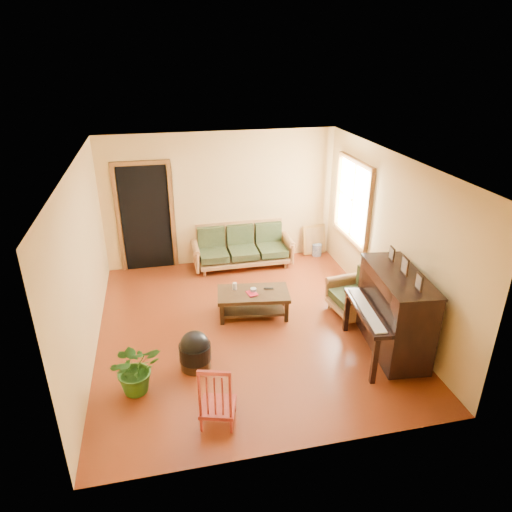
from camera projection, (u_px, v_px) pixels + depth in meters
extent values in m
plane|color=#591E0B|center=(247.00, 326.00, 7.16)|extent=(5.00, 5.00, 0.00)
cube|color=black|center=(146.00, 219.00, 8.65)|extent=(1.08, 0.16, 2.05)
cube|color=white|center=(353.00, 200.00, 8.12)|extent=(0.12, 1.36, 1.46)
cube|color=#9C6839|center=(243.00, 247.00, 8.96)|extent=(1.94, 0.82, 0.83)
cube|color=black|center=(253.00, 303.00, 7.39)|extent=(1.21, 0.77, 0.41)
cube|color=#9C6839|center=(353.00, 292.00, 7.34)|extent=(0.84, 0.87, 0.79)
cube|color=black|center=(394.00, 315.00, 6.29)|extent=(0.98, 1.50, 1.25)
cylinder|color=black|center=(195.00, 354.00, 6.16)|extent=(0.51, 0.51, 0.41)
cube|color=maroon|center=(217.00, 392.00, 5.17)|extent=(0.50, 0.53, 0.85)
cube|color=#AF823A|center=(314.00, 239.00, 9.53)|extent=(0.50, 0.17, 0.66)
cylinder|color=#3658A3|center=(317.00, 250.00, 9.54)|extent=(0.22, 0.22, 0.25)
imported|color=#245518|center=(136.00, 368.00, 5.68)|extent=(0.74, 0.68, 0.70)
imported|color=#A41526|center=(248.00, 294.00, 7.21)|extent=(0.19, 0.23, 0.02)
cylinder|color=white|center=(235.00, 286.00, 7.36)|extent=(0.08, 0.08, 0.12)
cylinder|color=silver|center=(253.00, 290.00, 7.29)|extent=(0.11, 0.11, 0.06)
cube|color=black|center=(269.00, 288.00, 7.40)|extent=(0.16, 0.08, 0.02)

